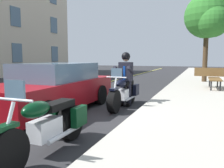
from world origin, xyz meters
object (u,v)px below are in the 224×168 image
at_px(bench_sidewalk, 215,76).
at_px(street_tree_curbside, 208,18).
at_px(rider_main, 126,74).
at_px(car_dark, 54,88).
at_px(motorcycle_parked, 47,126).
at_px(motorcycle_main, 124,93).

relative_size(bench_sidewalk, street_tree_curbside, 0.35).
bearing_deg(street_tree_curbside, rider_main, -18.61).
bearing_deg(car_dark, motorcycle_parked, 33.44).
relative_size(motorcycle_main, bench_sidewalk, 1.23).
distance_m(motorcycle_main, street_tree_curbside, 8.91).
bearing_deg(motorcycle_main, street_tree_curbside, 161.82).
height_order(bench_sidewalk, street_tree_curbside, street_tree_curbside).
xyz_separation_m(motorcycle_main, car_dark, (1.26, -1.73, 0.24)).
bearing_deg(rider_main, motorcycle_main, 0.46).
height_order(motorcycle_parked, street_tree_curbside, street_tree_curbside).
height_order(rider_main, street_tree_curbside, street_tree_curbside).
bearing_deg(motorcycle_parked, street_tree_curbside, 167.34).
bearing_deg(car_dark, bench_sidewalk, 142.38).
xyz_separation_m(rider_main, bench_sidewalk, (-4.53, 2.88, -0.32)).
xyz_separation_m(motorcycle_parked, car_dark, (-2.55, -1.68, 0.24)).
height_order(rider_main, bench_sidewalk, rider_main).
bearing_deg(rider_main, motorcycle_parked, -0.60).
height_order(rider_main, car_dark, rider_main).
bearing_deg(motorcycle_main, rider_main, -179.54).
relative_size(motorcycle_main, rider_main, 1.27).
bearing_deg(motorcycle_parked, motorcycle_main, 179.34).
height_order(rider_main, motorcycle_parked, rider_main).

